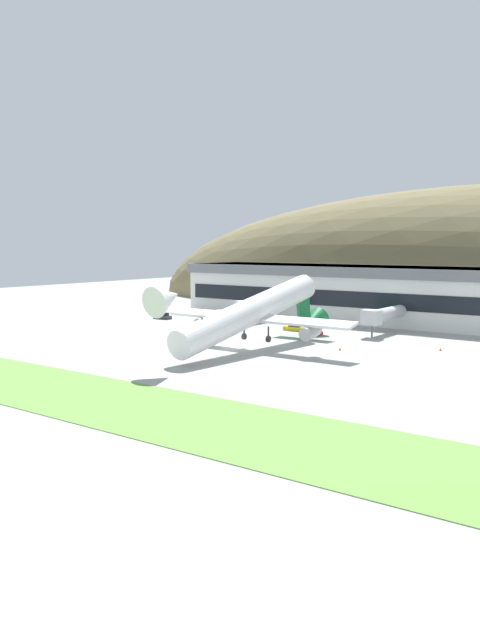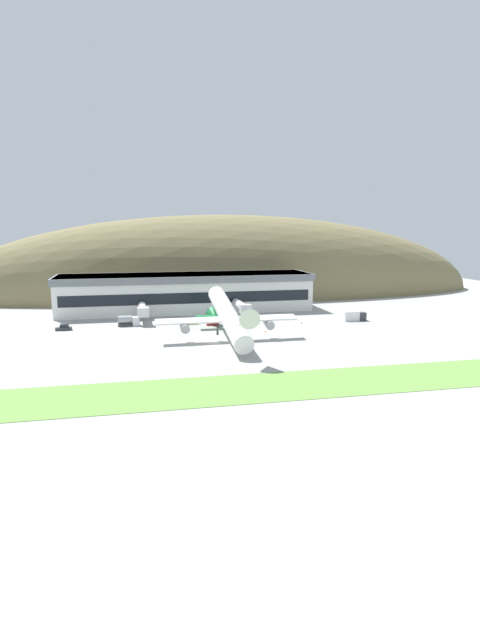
% 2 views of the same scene
% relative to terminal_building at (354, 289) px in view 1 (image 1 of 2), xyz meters
% --- Properties ---
extents(ground_plane, '(336.40, 336.40, 0.00)m').
position_rel_terminal_building_xyz_m(ground_plane, '(1.64, -50.99, -7.34)').
color(ground_plane, '#9E9E99').
extents(grass_strip_foreground, '(302.76, 16.94, 0.08)m').
position_rel_terminal_building_xyz_m(grass_strip_foreground, '(1.64, -88.86, -7.30)').
color(grass_strip_foreground, '#669342').
rests_on(grass_strip_foreground, ground_plane).
extents(terminal_building, '(87.96, 21.23, 12.96)m').
position_rel_terminal_building_xyz_m(terminal_building, '(0.00, 0.00, 0.00)').
color(terminal_building, white).
rests_on(terminal_building, ground_plane).
extents(jetway_0, '(3.38, 15.60, 5.43)m').
position_rel_terminal_building_xyz_m(jetway_0, '(-15.52, -18.69, -3.35)').
color(jetway_0, silver).
rests_on(jetway_0, ground_plane).
extents(jetway_1, '(3.38, 16.36, 5.43)m').
position_rel_terminal_building_xyz_m(jetway_1, '(15.75, -19.09, -3.35)').
color(jetway_1, silver).
rests_on(jetway_1, ground_plane).
extents(cargo_airplane, '(36.97, 48.31, 13.28)m').
position_rel_terminal_building_xyz_m(cargo_airplane, '(5.26, -49.90, -0.96)').
color(cargo_airplane, white).
extents(service_car_0, '(3.84, 1.96, 1.41)m').
position_rel_terminal_building_xyz_m(service_car_0, '(4.86, -28.39, -6.76)').
color(service_car_0, '#B21E1E').
rests_on(service_car_0, ground_plane).
extents(service_car_1, '(4.52, 2.03, 1.55)m').
position_rel_terminal_building_xyz_m(service_car_1, '(-38.00, -26.68, -6.70)').
color(service_car_1, '#333338').
rests_on(service_car_1, ground_plane).
extents(service_car_2, '(4.58, 1.82, 1.61)m').
position_rel_terminal_building_xyz_m(service_car_2, '(-1.41, -25.31, -6.67)').
color(service_car_2, gold).
rests_on(service_car_2, ground_plane).
extents(fuel_truck, '(6.43, 2.62, 3.15)m').
position_rel_terminal_building_xyz_m(fuel_truck, '(-19.91, -24.08, -5.84)').
color(fuel_truck, silver).
rests_on(fuel_truck, ground_plane).
extents(traffic_cone_0, '(0.52, 0.52, 0.58)m').
position_rel_terminal_building_xyz_m(traffic_cone_0, '(17.65, -41.64, -7.06)').
color(traffic_cone_0, orange).
rests_on(traffic_cone_0, ground_plane).
extents(traffic_cone_1, '(0.52, 0.52, 0.58)m').
position_rel_terminal_building_xyz_m(traffic_cone_1, '(31.75, -31.85, -7.06)').
color(traffic_cone_1, orange).
rests_on(traffic_cone_1, ground_plane).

